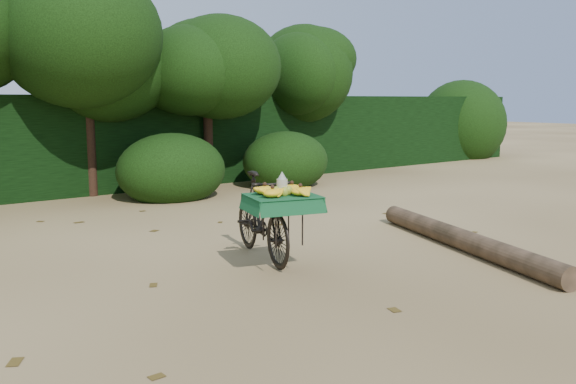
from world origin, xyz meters
TOP-DOWN VIEW (x-y plane):
  - ground at (0.00, 0.00)m, footprint 80.00×80.00m
  - vendor_bicycle at (0.40, -0.02)m, footprint 0.97×1.75m
  - fallen_log at (2.46, -1.09)m, footprint 1.30×3.22m
  - hedge_backdrop at (0.00, 6.30)m, footprint 26.00×1.80m
  - tree_row at (-0.65, 5.50)m, footprint 14.50×2.00m
  - bush_clumps at (0.50, 4.30)m, footprint 8.80×1.70m
  - leaf_litter at (0.00, 0.65)m, footprint 7.00×7.30m

SIDE VIEW (x-z plane):
  - ground at x=0.00m, z-range 0.00..0.00m
  - leaf_litter at x=0.00m, z-range 0.00..0.01m
  - fallen_log at x=2.46m, z-range 0.00..0.24m
  - bush_clumps at x=0.50m, z-range 0.00..0.90m
  - vendor_bicycle at x=0.40m, z-range 0.01..0.95m
  - hedge_backdrop at x=0.00m, z-range 0.00..1.80m
  - tree_row at x=-0.65m, z-range 0.00..4.00m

